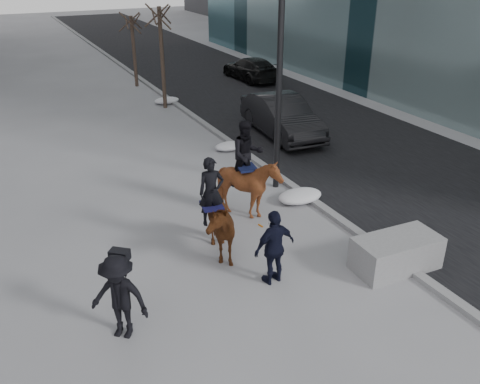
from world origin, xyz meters
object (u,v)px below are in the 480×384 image
mounted_left (214,221)px  mounted_right (249,180)px  planter (396,253)px  car_near (282,116)px

mounted_left → mounted_right: mounted_right is taller
mounted_right → planter: bearing=-64.5°
planter → car_near: 9.68m
mounted_left → car_near: bearing=49.2°
mounted_right → mounted_left: bearing=-139.3°
planter → mounted_left: 4.28m
car_near → mounted_right: size_ratio=1.76×
mounted_left → mounted_right: size_ratio=0.91×
planter → mounted_right: 4.32m
planter → mounted_right: bearing=115.5°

